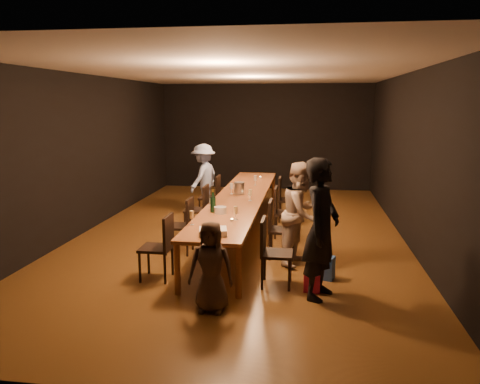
# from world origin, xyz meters

# --- Properties ---
(ground) EXTENTS (10.00, 10.00, 0.00)m
(ground) POSITION_xyz_m (0.00, 0.00, 0.00)
(ground) COLOR #3F230F
(ground) RESTS_ON ground
(room_shell) EXTENTS (6.04, 10.04, 3.02)m
(room_shell) POSITION_xyz_m (0.00, 0.00, 2.08)
(room_shell) COLOR black
(room_shell) RESTS_ON ground
(table) EXTENTS (0.90, 6.00, 0.75)m
(table) POSITION_xyz_m (0.00, 0.00, 0.70)
(table) COLOR brown
(table) RESTS_ON ground
(chair_right_0) EXTENTS (0.42, 0.42, 0.93)m
(chair_right_0) POSITION_xyz_m (0.85, -2.40, 0.47)
(chair_right_0) COLOR black
(chair_right_0) RESTS_ON ground
(chair_right_1) EXTENTS (0.42, 0.42, 0.93)m
(chair_right_1) POSITION_xyz_m (0.85, -1.20, 0.47)
(chair_right_1) COLOR black
(chair_right_1) RESTS_ON ground
(chair_right_2) EXTENTS (0.42, 0.42, 0.93)m
(chair_right_2) POSITION_xyz_m (0.85, 0.00, 0.47)
(chair_right_2) COLOR black
(chair_right_2) RESTS_ON ground
(chair_right_3) EXTENTS (0.42, 0.42, 0.93)m
(chair_right_3) POSITION_xyz_m (0.85, 1.20, 0.47)
(chair_right_3) COLOR black
(chair_right_3) RESTS_ON ground
(chair_left_0) EXTENTS (0.42, 0.42, 0.93)m
(chair_left_0) POSITION_xyz_m (-0.85, -2.40, 0.47)
(chair_left_0) COLOR black
(chair_left_0) RESTS_ON ground
(chair_left_1) EXTENTS (0.42, 0.42, 0.93)m
(chair_left_1) POSITION_xyz_m (-0.85, -1.20, 0.47)
(chair_left_1) COLOR black
(chair_left_1) RESTS_ON ground
(chair_left_2) EXTENTS (0.42, 0.42, 0.93)m
(chair_left_2) POSITION_xyz_m (-0.85, 0.00, 0.47)
(chair_left_2) COLOR black
(chair_left_2) RESTS_ON ground
(chair_left_3) EXTENTS (0.42, 0.42, 0.93)m
(chair_left_3) POSITION_xyz_m (-0.85, 1.20, 0.47)
(chair_left_3) COLOR black
(chair_left_3) RESTS_ON ground
(woman_birthday) EXTENTS (0.63, 0.76, 1.80)m
(woman_birthday) POSITION_xyz_m (1.42, -2.69, 0.90)
(woman_birthday) COLOR black
(woman_birthday) RESTS_ON ground
(woman_tan) EXTENTS (0.84, 0.94, 1.59)m
(woman_tan) POSITION_xyz_m (1.15, -1.44, 0.79)
(woman_tan) COLOR tan
(woman_tan) RESTS_ON ground
(man_blue) EXTENTS (0.83, 1.12, 1.54)m
(man_blue) POSITION_xyz_m (-1.15, 1.97, 0.77)
(man_blue) COLOR #9AB2EE
(man_blue) RESTS_ON ground
(child) EXTENTS (0.54, 0.35, 1.10)m
(child) POSITION_xyz_m (0.13, -3.30, 0.55)
(child) COLOR #392A20
(child) RESTS_ON ground
(gift_bag_red) EXTENTS (0.22, 0.13, 0.25)m
(gift_bag_red) POSITION_xyz_m (1.33, -2.56, 0.13)
(gift_bag_red) COLOR #BB1C52
(gift_bag_red) RESTS_ON ground
(gift_bag_blue) EXTENTS (0.31, 0.25, 0.33)m
(gift_bag_blue) POSITION_xyz_m (1.51, -2.06, 0.17)
(gift_bag_blue) COLOR #214592
(gift_bag_blue) RESTS_ON ground
(birthday_cake) EXTENTS (0.41, 0.36, 0.09)m
(birthday_cake) POSITION_xyz_m (0.02, -2.63, 0.79)
(birthday_cake) COLOR white
(birthday_cake) RESTS_ON table
(plate_stack) EXTENTS (0.21, 0.21, 0.11)m
(plate_stack) POSITION_xyz_m (-0.11, -1.44, 0.80)
(plate_stack) COLOR silver
(plate_stack) RESTS_ON table
(champagne_bottle) EXTENTS (0.10, 0.10, 0.37)m
(champagne_bottle) POSITION_xyz_m (-0.24, -1.36, 0.93)
(champagne_bottle) COLOR black
(champagne_bottle) RESTS_ON table
(ice_bucket) EXTENTS (0.22, 0.22, 0.22)m
(ice_bucket) POSITION_xyz_m (-0.05, 0.21, 0.86)
(ice_bucket) COLOR #B5B4B9
(ice_bucket) RESTS_ON table
(wineglass_0) EXTENTS (0.06, 0.06, 0.21)m
(wineglass_0) POSITION_xyz_m (-0.38, -2.19, 0.85)
(wineglass_0) COLOR beige
(wineglass_0) RESTS_ON table
(wineglass_1) EXTENTS (0.06, 0.06, 0.21)m
(wineglass_1) POSITION_xyz_m (0.19, -1.81, 0.85)
(wineglass_1) COLOR beige
(wineglass_1) RESTS_ON table
(wineglass_2) EXTENTS (0.06, 0.06, 0.21)m
(wineglass_2) POSITION_xyz_m (-0.28, -1.30, 0.85)
(wineglass_2) COLOR silver
(wineglass_2) RESTS_ON table
(wineglass_3) EXTENTS (0.06, 0.06, 0.21)m
(wineglass_3) POSITION_xyz_m (0.23, -0.41, 0.85)
(wineglass_3) COLOR beige
(wineglass_3) RESTS_ON table
(wineglass_4) EXTENTS (0.06, 0.06, 0.21)m
(wineglass_4) POSITION_xyz_m (-0.20, 0.17, 0.85)
(wineglass_4) COLOR silver
(wineglass_4) RESTS_ON table
(wineglass_5) EXTENTS (0.06, 0.06, 0.21)m
(wineglass_5) POSITION_xyz_m (0.14, 1.20, 0.85)
(wineglass_5) COLOR silver
(wineglass_5) RESTS_ON table
(tealight_near) EXTENTS (0.05, 0.05, 0.03)m
(tealight_near) POSITION_xyz_m (0.15, -1.89, 0.77)
(tealight_near) COLOR #B2B7B2
(tealight_near) RESTS_ON table
(tealight_mid) EXTENTS (0.05, 0.05, 0.03)m
(tealight_mid) POSITION_xyz_m (0.15, 0.13, 0.77)
(tealight_mid) COLOR #B2B7B2
(tealight_mid) RESTS_ON table
(tealight_far) EXTENTS (0.05, 0.05, 0.03)m
(tealight_far) POSITION_xyz_m (0.15, 2.16, 0.77)
(tealight_far) COLOR #B2B7B2
(tealight_far) RESTS_ON table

